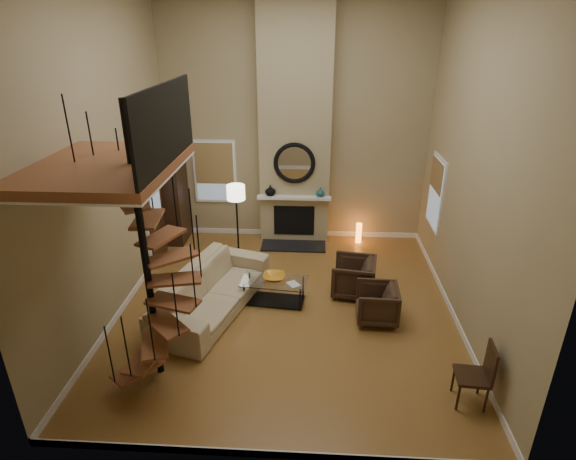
# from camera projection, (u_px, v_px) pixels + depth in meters

# --- Properties ---
(ground) EXTENTS (6.00, 6.50, 0.01)m
(ground) POSITION_uv_depth(u_px,v_px,m) (287.00, 308.00, 8.56)
(ground) COLOR #AA7836
(ground) RESTS_ON ground
(back_wall) EXTENTS (6.00, 0.02, 5.50)m
(back_wall) POSITION_uv_depth(u_px,v_px,m) (295.00, 124.00, 10.39)
(back_wall) COLOR tan
(back_wall) RESTS_ON ground
(front_wall) EXTENTS (6.00, 0.02, 5.50)m
(front_wall) POSITION_uv_depth(u_px,v_px,m) (266.00, 256.00, 4.47)
(front_wall) COLOR tan
(front_wall) RESTS_ON ground
(left_wall) EXTENTS (0.02, 6.50, 5.50)m
(left_wall) POSITION_uv_depth(u_px,v_px,m) (104.00, 161.00, 7.59)
(left_wall) COLOR tan
(left_wall) RESTS_ON ground
(right_wall) EXTENTS (0.02, 6.50, 5.50)m
(right_wall) POSITION_uv_depth(u_px,v_px,m) (477.00, 167.00, 7.27)
(right_wall) COLOR tan
(right_wall) RESTS_ON ground
(baseboard_back) EXTENTS (6.00, 0.02, 0.12)m
(baseboard_back) POSITION_uv_depth(u_px,v_px,m) (295.00, 233.00, 11.48)
(baseboard_back) COLOR white
(baseboard_back) RESTS_ON ground
(baseboard_front) EXTENTS (6.00, 0.02, 0.12)m
(baseboard_front) POSITION_uv_depth(u_px,v_px,m) (270.00, 454.00, 5.58)
(baseboard_front) COLOR white
(baseboard_front) RESTS_ON ground
(baseboard_left) EXTENTS (0.02, 6.50, 0.12)m
(baseboard_left) POSITION_uv_depth(u_px,v_px,m) (128.00, 300.00, 8.69)
(baseboard_left) COLOR white
(baseboard_left) RESTS_ON ground
(baseboard_right) EXTENTS (0.02, 6.50, 0.12)m
(baseboard_right) POSITION_uv_depth(u_px,v_px,m) (451.00, 310.00, 8.37)
(baseboard_right) COLOR white
(baseboard_right) RESTS_ON ground
(chimney_breast) EXTENTS (1.60, 0.38, 5.50)m
(chimney_breast) POSITION_uv_depth(u_px,v_px,m) (295.00, 125.00, 10.22)
(chimney_breast) COLOR tan
(chimney_breast) RESTS_ON ground
(hearth) EXTENTS (1.50, 0.60, 0.04)m
(hearth) POSITION_uv_depth(u_px,v_px,m) (293.00, 246.00, 10.89)
(hearth) COLOR black
(hearth) RESTS_ON ground
(firebox) EXTENTS (0.95, 0.02, 0.72)m
(firebox) POSITION_uv_depth(u_px,v_px,m) (294.00, 220.00, 10.94)
(firebox) COLOR black
(firebox) RESTS_ON chimney_breast
(mantel) EXTENTS (1.70, 0.18, 0.06)m
(mantel) POSITION_uv_depth(u_px,v_px,m) (294.00, 198.00, 10.62)
(mantel) COLOR white
(mantel) RESTS_ON chimney_breast
(mirror_frame) EXTENTS (0.94, 0.10, 0.94)m
(mirror_frame) POSITION_uv_depth(u_px,v_px,m) (294.00, 163.00, 10.35)
(mirror_frame) COLOR black
(mirror_frame) RESTS_ON chimney_breast
(mirror_disc) EXTENTS (0.80, 0.01, 0.80)m
(mirror_disc) POSITION_uv_depth(u_px,v_px,m) (294.00, 163.00, 10.36)
(mirror_disc) COLOR white
(mirror_disc) RESTS_ON chimney_breast
(vase_left) EXTENTS (0.24, 0.24, 0.25)m
(vase_left) POSITION_uv_depth(u_px,v_px,m) (270.00, 190.00, 10.62)
(vase_left) COLOR black
(vase_left) RESTS_ON mantel
(vase_right) EXTENTS (0.20, 0.20, 0.21)m
(vase_right) POSITION_uv_depth(u_px,v_px,m) (320.00, 192.00, 10.57)
(vase_right) COLOR #164C4F
(vase_right) RESTS_ON mantel
(window_back) EXTENTS (1.02, 0.06, 1.52)m
(window_back) POSITION_uv_depth(u_px,v_px,m) (215.00, 171.00, 10.93)
(window_back) COLOR white
(window_back) RESTS_ON back_wall
(window_right) EXTENTS (0.06, 1.02, 1.52)m
(window_right) POSITION_uv_depth(u_px,v_px,m) (436.00, 192.00, 9.55)
(window_right) COLOR white
(window_right) RESTS_ON right_wall
(entry_door) EXTENTS (0.10, 1.05, 2.16)m
(entry_door) POSITION_uv_depth(u_px,v_px,m) (155.00, 215.00, 9.93)
(entry_door) COLOR white
(entry_door) RESTS_ON ground
(loft) EXTENTS (1.70, 2.20, 1.09)m
(loft) POSITION_uv_depth(u_px,v_px,m) (112.00, 163.00, 5.70)
(loft) COLOR brown
(loft) RESTS_ON left_wall
(spiral_stair) EXTENTS (1.47, 1.47, 4.06)m
(spiral_stair) POSITION_uv_depth(u_px,v_px,m) (148.00, 267.00, 6.29)
(spiral_stair) COLOR black
(spiral_stair) RESTS_ON ground
(hutch) EXTENTS (0.41, 0.87, 1.94)m
(hutch) POSITION_uv_depth(u_px,v_px,m) (176.00, 203.00, 10.90)
(hutch) COLOR #311C10
(hutch) RESTS_ON ground
(sofa) EXTENTS (1.86, 3.00, 0.82)m
(sofa) POSITION_uv_depth(u_px,v_px,m) (212.00, 289.00, 8.40)
(sofa) COLOR tan
(sofa) RESTS_ON ground
(armchair_near) EXTENTS (0.92, 0.91, 0.74)m
(armchair_near) POSITION_uv_depth(u_px,v_px,m) (358.00, 277.00, 8.87)
(armchair_near) COLOR #3A271B
(armchair_near) RESTS_ON ground
(armchair_far) EXTENTS (0.74, 0.72, 0.65)m
(armchair_far) POSITION_uv_depth(u_px,v_px,m) (381.00, 304.00, 8.04)
(armchair_far) COLOR #3A271B
(armchair_far) RESTS_ON ground
(coffee_table) EXTENTS (1.27, 0.72, 0.45)m
(coffee_table) POSITION_uv_depth(u_px,v_px,m) (274.00, 288.00, 8.64)
(coffee_table) COLOR silver
(coffee_table) RESTS_ON ground
(bowl) EXTENTS (0.41, 0.41, 0.10)m
(bowl) POSITION_uv_depth(u_px,v_px,m) (274.00, 277.00, 8.60)
(bowl) COLOR gold
(bowl) RESTS_ON coffee_table
(book) EXTENTS (0.29, 0.30, 0.02)m
(book) POSITION_uv_depth(u_px,v_px,m) (292.00, 285.00, 8.41)
(book) COLOR gray
(book) RESTS_ON coffee_table
(floor_lamp) EXTENTS (0.39, 0.39, 1.70)m
(floor_lamp) POSITION_uv_depth(u_px,v_px,m) (236.00, 199.00, 9.81)
(floor_lamp) COLOR black
(floor_lamp) RESTS_ON ground
(accent_lamp) EXTENTS (0.13, 0.13, 0.48)m
(accent_lamp) POSITION_uv_depth(u_px,v_px,m) (359.00, 233.00, 11.01)
(accent_lamp) COLOR orange
(accent_lamp) RESTS_ON ground
(side_chair) EXTENTS (0.47, 0.46, 0.95)m
(side_chair) POSITION_uv_depth(u_px,v_px,m) (480.00, 372.00, 6.21)
(side_chair) COLOR #311C10
(side_chair) RESTS_ON ground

